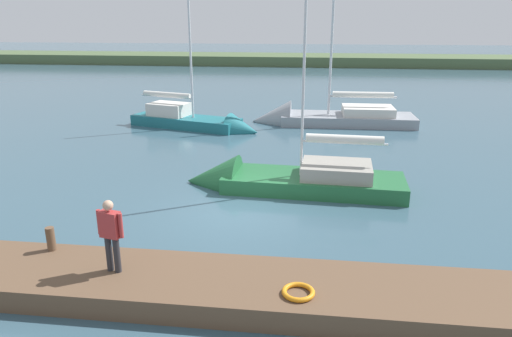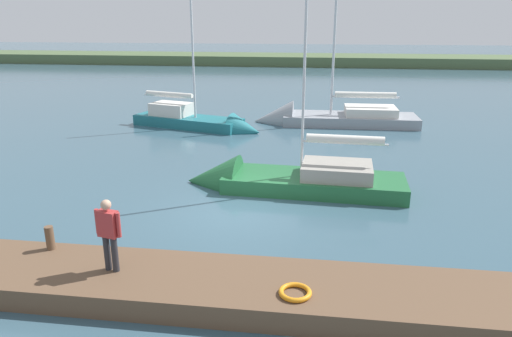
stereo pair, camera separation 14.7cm
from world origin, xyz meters
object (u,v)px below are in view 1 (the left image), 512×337
at_px(mooring_post_near, 51,239).
at_px(sailboat_outer_mooring, 200,124).
at_px(sailboat_far_left, 278,184).
at_px(sailboat_inner_slip, 319,121).
at_px(life_ring_buoy, 298,292).
at_px(person_on_dock, 111,231).

distance_m(mooring_post_near, sailboat_outer_mooring, 15.12).
height_order(sailboat_far_left, sailboat_inner_slip, sailboat_inner_slip).
xyz_separation_m(life_ring_buoy, sailboat_far_left, (0.97, -7.37, -0.39)).
relative_size(mooring_post_near, sailboat_outer_mooring, 0.07).
relative_size(life_ring_buoy, sailboat_outer_mooring, 0.08).
bearing_deg(mooring_post_near, sailboat_inner_slip, -110.44).
bearing_deg(sailboat_far_left, sailboat_outer_mooring, -57.68).
distance_m(sailboat_far_left, sailboat_outer_mooring, 10.19).
height_order(life_ring_buoy, sailboat_far_left, sailboat_far_left).
relative_size(life_ring_buoy, person_on_dock, 0.40).
bearing_deg(life_ring_buoy, person_on_dock, -6.11).
bearing_deg(person_on_dock, sailboat_outer_mooring, -159.52).
height_order(mooring_post_near, person_on_dock, person_on_dock).
relative_size(sailboat_inner_slip, person_on_dock, 6.31).
distance_m(life_ring_buoy, sailboat_outer_mooring, 17.32).
height_order(life_ring_buoy, sailboat_inner_slip, sailboat_inner_slip).
distance_m(sailboat_inner_slip, sailboat_outer_mooring, 6.76).
xyz_separation_m(sailboat_far_left, sailboat_outer_mooring, (4.96, -8.90, 0.06)).
bearing_deg(sailboat_outer_mooring, sailboat_far_left, -44.31).
xyz_separation_m(life_ring_buoy, sailboat_inner_slip, (-0.54, -18.23, -0.39)).
bearing_deg(person_on_dock, mooring_post_near, -98.30).
height_order(life_ring_buoy, person_on_dock, person_on_dock).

